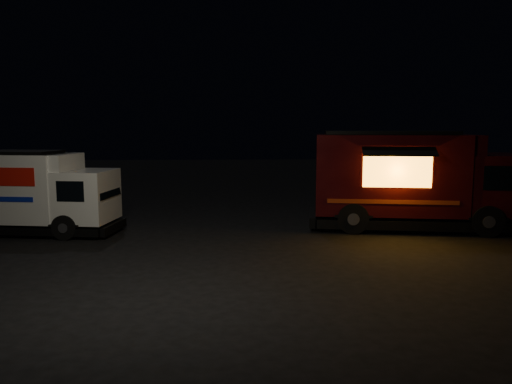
{
  "coord_description": "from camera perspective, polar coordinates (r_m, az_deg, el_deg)",
  "views": [
    {
      "loc": [
        1.63,
        -13.27,
        3.54
      ],
      "look_at": [
        2.25,
        2.0,
        1.52
      ],
      "focal_mm": 35.0,
      "sensor_mm": 36.0,
      "label": 1
    }
  ],
  "objects": [
    {
      "name": "white_truck",
      "position": [
        18.21,
        -24.69,
        -0.0
      ],
      "size": [
        6.27,
        2.9,
        2.74
      ],
      "primitive_type": null,
      "rotation": [
        0.0,
        0.0,
        -0.14
      ],
      "color": "silver",
      "rests_on": "ground"
    },
    {
      "name": "red_truck",
      "position": [
        18.12,
        17.76,
        1.31
      ],
      "size": [
        7.58,
        3.75,
        3.38
      ],
      "primitive_type": null,
      "rotation": [
        0.0,
        0.0,
        -0.15
      ],
      "color": "#3B0A0C",
      "rests_on": "ground"
    },
    {
      "name": "ground",
      "position": [
        13.83,
        -9.09,
        -7.39
      ],
      "size": [
        80.0,
        80.0,
        0.0
      ],
      "primitive_type": "plane",
      "color": "black",
      "rests_on": "ground"
    }
  ]
}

